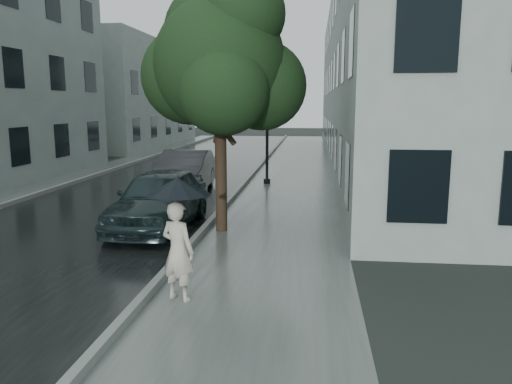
# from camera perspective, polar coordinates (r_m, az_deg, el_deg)

# --- Properties ---
(ground) EXTENTS (120.00, 120.00, 0.00)m
(ground) POSITION_cam_1_polar(r_m,az_deg,el_deg) (9.42, -1.04, -10.15)
(ground) COLOR black
(ground) RESTS_ON ground
(sidewalk) EXTENTS (3.50, 60.00, 0.01)m
(sidewalk) POSITION_cam_1_polar(r_m,az_deg,el_deg) (21.03, 3.96, 1.14)
(sidewalk) COLOR slate
(sidewalk) RESTS_ON ground
(kerb_near) EXTENTS (0.15, 60.00, 0.15)m
(kerb_near) POSITION_cam_1_polar(r_m,az_deg,el_deg) (21.18, -0.97, 1.42)
(kerb_near) COLOR slate
(kerb_near) RESTS_ON ground
(asphalt_road) EXTENTS (6.85, 60.00, 0.00)m
(asphalt_road) POSITION_cam_1_polar(r_m,az_deg,el_deg) (21.92, -10.08, 1.37)
(asphalt_road) COLOR black
(asphalt_road) RESTS_ON ground
(kerb_far) EXTENTS (0.15, 60.00, 0.15)m
(kerb_far) POSITION_cam_1_polar(r_m,az_deg,el_deg) (23.15, -18.42, 1.65)
(kerb_far) COLOR slate
(kerb_far) RESTS_ON ground
(sidewalk_far) EXTENTS (1.70, 60.00, 0.01)m
(sidewalk_far) POSITION_cam_1_polar(r_m,az_deg,el_deg) (23.57, -20.45, 1.49)
(sidewalk_far) COLOR #4C5451
(sidewalk_far) RESTS_ON ground
(building_near) EXTENTS (7.02, 36.00, 9.00)m
(building_near) POSITION_cam_1_polar(r_m,az_deg,el_deg) (28.61, 15.55, 12.19)
(building_near) COLOR #8D9A94
(building_near) RESTS_ON ground
(building_far_b) EXTENTS (7.02, 18.00, 8.00)m
(building_far_b) POSITION_cam_1_polar(r_m,az_deg,el_deg) (41.55, -14.78, 10.76)
(building_far_b) COLOR #8D9A94
(building_far_b) RESTS_ON ground
(pedestrian) EXTENTS (0.72, 0.61, 1.68)m
(pedestrian) POSITION_cam_1_polar(r_m,az_deg,el_deg) (8.42, -8.91, -6.68)
(pedestrian) COLOR #BDB7A6
(pedestrian) RESTS_ON sidewalk
(umbrella) EXTENTS (1.10, 1.10, 1.19)m
(umbrella) POSITION_cam_1_polar(r_m,az_deg,el_deg) (8.17, -8.93, 0.66)
(umbrella) COLOR black
(umbrella) RESTS_ON ground
(street_tree) EXTENTS (4.25, 3.86, 6.33)m
(street_tree) POSITION_cam_1_polar(r_m,az_deg,el_deg) (12.77, -4.07, 14.52)
(street_tree) COLOR #332619
(street_tree) RESTS_ON ground
(lamp_post) EXTENTS (0.85, 0.35, 4.85)m
(lamp_post) POSITION_cam_1_polar(r_m,az_deg,el_deg) (20.38, 0.85, 8.75)
(lamp_post) COLOR black
(lamp_post) RESTS_ON ground
(car_near) EXTENTS (1.93, 4.61, 1.56)m
(car_near) POSITION_cam_1_polar(r_m,az_deg,el_deg) (13.40, -10.98, -0.74)
(car_near) COLOR black
(car_near) RESTS_ON ground
(car_far) EXTENTS (1.91, 4.80, 1.55)m
(car_far) POSITION_cam_1_polar(r_m,az_deg,el_deg) (18.52, -8.13, 2.29)
(car_far) COLOR black
(car_far) RESTS_ON ground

